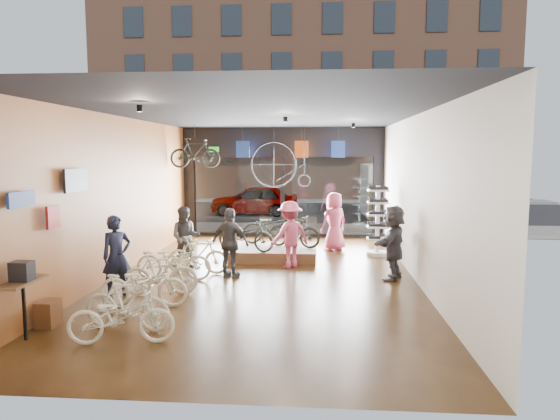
# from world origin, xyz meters

# --- Properties ---
(ground_plane) EXTENTS (7.00, 12.00, 0.04)m
(ground_plane) POSITION_xyz_m (0.00, 0.00, -0.02)
(ground_plane) COLOR black
(ground_plane) RESTS_ON ground
(ceiling) EXTENTS (7.00, 12.00, 0.04)m
(ceiling) POSITION_xyz_m (0.00, 0.00, 3.82)
(ceiling) COLOR black
(ceiling) RESTS_ON ground
(wall_left) EXTENTS (0.04, 12.00, 3.80)m
(wall_left) POSITION_xyz_m (-3.52, 0.00, 1.90)
(wall_left) COLOR #A25024
(wall_left) RESTS_ON ground
(wall_right) EXTENTS (0.04, 12.00, 3.80)m
(wall_right) POSITION_xyz_m (3.52, 0.00, 1.90)
(wall_right) COLOR beige
(wall_right) RESTS_ON ground
(wall_back) EXTENTS (7.00, 0.04, 3.80)m
(wall_back) POSITION_xyz_m (0.00, -6.02, 1.90)
(wall_back) COLOR beige
(wall_back) RESTS_ON ground
(storefront) EXTENTS (7.00, 0.26, 3.80)m
(storefront) POSITION_xyz_m (0.00, 6.00, 1.90)
(storefront) COLOR black
(storefront) RESTS_ON ground
(exit_sign) EXTENTS (0.35, 0.06, 0.18)m
(exit_sign) POSITION_xyz_m (-2.40, 5.88, 3.05)
(exit_sign) COLOR #198C26
(exit_sign) RESTS_ON storefront
(street_road) EXTENTS (30.00, 18.00, 0.02)m
(street_road) POSITION_xyz_m (0.00, 15.00, -0.01)
(street_road) COLOR black
(street_road) RESTS_ON ground
(sidewalk_near) EXTENTS (30.00, 2.40, 0.12)m
(sidewalk_near) POSITION_xyz_m (0.00, 7.20, 0.06)
(sidewalk_near) COLOR slate
(sidewalk_near) RESTS_ON ground
(sidewalk_far) EXTENTS (30.00, 2.00, 0.12)m
(sidewalk_far) POSITION_xyz_m (0.00, 19.00, 0.06)
(sidewalk_far) COLOR slate
(sidewalk_far) RESTS_ON ground
(opposite_building) EXTENTS (26.00, 5.00, 14.00)m
(opposite_building) POSITION_xyz_m (0.00, 21.50, 7.00)
(opposite_building) COLOR brown
(opposite_building) RESTS_ON ground
(street_car) EXTENTS (4.17, 1.68, 1.42)m
(street_car) POSITION_xyz_m (-1.78, 12.00, 0.71)
(street_car) COLOR gray
(street_car) RESTS_ON street_road
(box_truck) EXTENTS (2.03, 6.08, 2.40)m
(box_truck) POSITION_xyz_m (4.38, 11.00, 1.20)
(box_truck) COLOR silver
(box_truck) RESTS_ON street_road
(floor_bike_0) EXTENTS (1.70, 0.83, 0.85)m
(floor_bike_0) POSITION_xyz_m (-1.73, -4.27, 0.43)
(floor_bike_0) COLOR beige
(floor_bike_0) RESTS_ON ground_plane
(floor_bike_1) EXTENTS (1.59, 0.67, 0.93)m
(floor_bike_1) POSITION_xyz_m (-1.87, -3.67, 0.46)
(floor_bike_1) COLOR beige
(floor_bike_1) RESTS_ON ground_plane
(floor_bike_2) EXTENTS (1.71, 0.71, 0.88)m
(floor_bike_2) POSITION_xyz_m (-2.04, -2.42, 0.44)
(floor_bike_2) COLOR beige
(floor_bike_2) RESTS_ON ground_plane
(floor_bike_3) EXTENTS (1.59, 0.70, 0.92)m
(floor_bike_3) POSITION_xyz_m (-1.98, -1.62, 0.46)
(floor_bike_3) COLOR beige
(floor_bike_3) RESTS_ON ground_plane
(floor_bike_4) EXTENTS (1.74, 0.61, 0.92)m
(floor_bike_4) POSITION_xyz_m (-2.05, -0.39, 0.46)
(floor_bike_4) COLOR beige
(floor_bike_4) RESTS_ON ground_plane
(floor_bike_5) EXTENTS (1.54, 0.50, 0.92)m
(floor_bike_5) POSITION_xyz_m (-1.66, 0.24, 0.46)
(floor_bike_5) COLOR beige
(floor_bike_5) RESTS_ON ground_plane
(display_platform) EXTENTS (2.40, 1.80, 0.30)m
(display_platform) POSITION_xyz_m (0.01, 2.25, 0.15)
(display_platform) COLOR brown
(display_platform) RESTS_ON ground_plane
(display_bike_left) EXTENTS (1.73, 1.07, 0.86)m
(display_bike_left) POSITION_xyz_m (-0.68, 1.67, 0.73)
(display_bike_left) COLOR black
(display_bike_left) RESTS_ON display_platform
(display_bike_mid) EXTENTS (1.61, 0.92, 0.93)m
(display_bike_mid) POSITION_xyz_m (0.58, 2.27, 0.77)
(display_bike_mid) COLOR black
(display_bike_mid) RESTS_ON display_platform
(display_bike_right) EXTENTS (1.91, 1.09, 0.95)m
(display_bike_right) POSITION_xyz_m (-0.07, 2.94, 0.77)
(display_bike_right) COLOR black
(display_bike_right) RESTS_ON display_platform
(customer_0) EXTENTS (0.72, 0.71, 1.67)m
(customer_0) POSITION_xyz_m (-2.81, -1.80, 0.84)
(customer_0) COLOR #161C33
(customer_0) RESTS_ON ground_plane
(customer_1) EXTENTS (0.84, 0.70, 1.58)m
(customer_1) POSITION_xyz_m (-2.10, 0.85, 0.79)
(customer_1) COLOR #3F3F44
(customer_1) RESTS_ON ground_plane
(customer_2) EXTENTS (1.05, 0.73, 1.65)m
(customer_2) POSITION_xyz_m (-0.79, -0.04, 0.82)
(customer_2) COLOR #3F3F44
(customer_2) RESTS_ON ground_plane
(customer_3) EXTENTS (1.26, 1.17, 1.71)m
(customer_3) POSITION_xyz_m (0.55, 1.08, 0.85)
(customer_3) COLOR #CC4C72
(customer_3) RESTS_ON ground_plane
(customer_4) EXTENTS (1.02, 0.94, 1.76)m
(customer_4) POSITION_xyz_m (1.74, 3.44, 0.88)
(customer_4) COLOR #CC4C72
(customer_4) RESTS_ON ground_plane
(customer_5) EXTENTS (1.08, 1.68, 1.73)m
(customer_5) POSITION_xyz_m (3.00, 0.07, 0.87)
(customer_5) COLOR #3F3F44
(customer_5) RESTS_ON ground_plane
(sunglasses_rack) EXTENTS (0.63, 0.53, 2.01)m
(sunglasses_rack) POSITION_xyz_m (2.95, 2.82, 1.00)
(sunglasses_rack) COLOR white
(sunglasses_rack) RESTS_ON ground_plane
(wall_merch) EXTENTS (0.40, 2.40, 2.60)m
(wall_merch) POSITION_xyz_m (-3.38, -3.50, 1.30)
(wall_merch) COLOR navy
(wall_merch) RESTS_ON wall_left
(penny_farthing) EXTENTS (1.90, 0.06, 1.52)m
(penny_farthing) POSITION_xyz_m (0.10, 4.92, 2.50)
(penny_farthing) COLOR black
(penny_farthing) RESTS_ON ceiling
(hung_bike) EXTENTS (1.62, 0.61, 0.95)m
(hung_bike) POSITION_xyz_m (-2.66, 4.20, 2.93)
(hung_bike) COLOR black
(hung_bike) RESTS_ON ceiling
(jersey_left) EXTENTS (0.45, 0.03, 0.55)m
(jersey_left) POSITION_xyz_m (-1.28, 5.20, 3.05)
(jersey_left) COLOR #1E3F99
(jersey_left) RESTS_ON ceiling
(jersey_mid) EXTENTS (0.45, 0.03, 0.55)m
(jersey_mid) POSITION_xyz_m (0.69, 5.20, 3.05)
(jersey_mid) COLOR #CC5919
(jersey_mid) RESTS_ON ceiling
(jersey_right) EXTENTS (0.45, 0.03, 0.55)m
(jersey_right) POSITION_xyz_m (1.90, 5.20, 3.05)
(jersey_right) COLOR #1E3F99
(jersey_right) RESTS_ON ceiling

